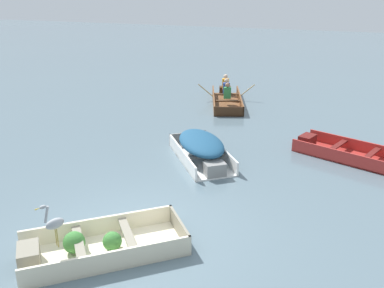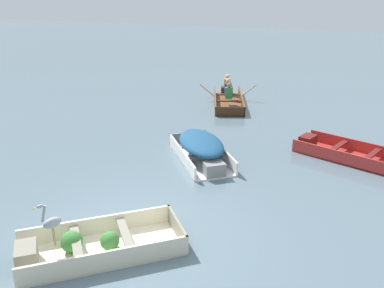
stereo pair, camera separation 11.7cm
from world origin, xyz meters
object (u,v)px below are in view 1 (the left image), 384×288
at_px(skiff_white_mid_moored, 201,147).
at_px(heron_on_dinghy, 54,223).
at_px(skiff_red_near_moored, 348,153).
at_px(dinghy_cream_foreground, 95,246).
at_px(rowboat_wooden_brown_with_crew, 227,98).

bearing_deg(skiff_white_mid_moored, heron_on_dinghy, -97.71).
bearing_deg(heron_on_dinghy, skiff_red_near_moored, 57.15).
relative_size(skiff_red_near_moored, skiff_white_mid_moored, 1.22).
distance_m(skiff_red_near_moored, heron_on_dinghy, 8.31).
relative_size(skiff_white_mid_moored, heron_on_dinghy, 3.30).
bearing_deg(skiff_white_mid_moored, dinghy_cream_foreground, -94.64).
relative_size(dinghy_cream_foreground, skiff_white_mid_moored, 1.09).
height_order(skiff_white_mid_moored, heron_on_dinghy, heron_on_dinghy).
distance_m(dinghy_cream_foreground, rowboat_wooden_brown_with_crew, 10.82).
height_order(dinghy_cream_foreground, skiff_white_mid_moored, skiff_white_mid_moored).
relative_size(skiff_white_mid_moored, rowboat_wooden_brown_with_crew, 0.77).
relative_size(dinghy_cream_foreground, rowboat_wooden_brown_with_crew, 0.83).
xyz_separation_m(skiff_red_near_moored, rowboat_wooden_brown_with_crew, (-4.79, 4.43, 0.09)).
xyz_separation_m(dinghy_cream_foreground, heron_on_dinghy, (-0.34, -0.58, 0.75)).
height_order(dinghy_cream_foreground, skiff_red_near_moored, dinghy_cream_foreground).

